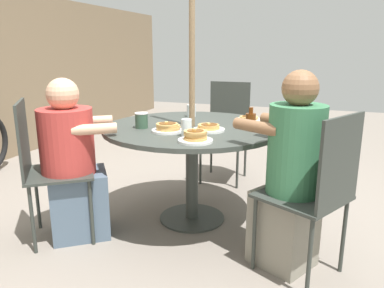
{
  "coord_description": "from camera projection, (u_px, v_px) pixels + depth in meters",
  "views": [
    {
      "loc": [
        -2.57,
        -0.9,
        1.31
      ],
      "look_at": [
        0.0,
        0.0,
        0.61
      ],
      "focal_mm": 35.0,
      "sensor_mm": 36.0,
      "label": 1
    }
  ],
  "objects": [
    {
      "name": "pancake_plate_a",
      "position": [
        209.0,
        128.0,
        2.61
      ],
      "size": [
        0.22,
        0.22,
        0.06
      ],
      "color": "white",
      "rests_on": "patio_table"
    },
    {
      "name": "patio_chair_north",
      "position": [
        44.0,
        162.0,
        2.52
      ],
      "size": [
        0.61,
        0.61,
        0.98
      ],
      "rotation": [
        0.0,
        0.0,
        -2.5
      ],
      "color": "#333833",
      "rests_on": "ground"
    },
    {
      "name": "coffee_cup",
      "position": [
        142.0,
        120.0,
        2.69
      ],
      "size": [
        0.09,
        0.09,
        0.11
      ],
      "color": "#33513D",
      "rests_on": "patio_table"
    },
    {
      "name": "pancake_plate_b",
      "position": [
        168.0,
        128.0,
        2.58
      ],
      "size": [
        0.22,
        0.22,
        0.07
      ],
      "color": "white",
      "rests_on": "patio_table"
    },
    {
      "name": "patio_chair_east",
      "position": [
        318.0,
        187.0,
        2.07
      ],
      "size": [
        0.59,
        0.59,
        0.98
      ],
      "rotation": [
        0.0,
        0.0,
        -0.51
      ],
      "color": "#333833",
      "rests_on": "ground"
    },
    {
      "name": "patio_table",
      "position": [
        192.0,
        139.0,
        2.8
      ],
      "size": [
        1.31,
        1.31,
        0.75
      ],
      "color": "#383D38",
      "rests_on": "ground"
    },
    {
      "name": "pancake_plate_c",
      "position": [
        195.0,
        137.0,
        2.3
      ],
      "size": [
        0.22,
        0.22,
        0.08
      ],
      "color": "white",
      "rests_on": "patio_table"
    },
    {
      "name": "diner_north",
      "position": [
        73.0,
        167.0,
        2.59
      ],
      "size": [
        0.56,
        0.58,
        1.12
      ],
      "rotation": [
        0.0,
        0.0,
        -2.5
      ],
      "color": "slate",
      "rests_on": "ground"
    },
    {
      "name": "pancake_plate_d",
      "position": [
        249.0,
        119.0,
        2.96
      ],
      "size": [
        0.22,
        0.22,
        0.05
      ],
      "color": "white",
      "rests_on": "patio_table"
    },
    {
      "name": "diner_east",
      "position": [
        290.0,
        180.0,
        2.2
      ],
      "size": [
        0.5,
        0.56,
        1.2
      ],
      "rotation": [
        0.0,
        0.0,
        -0.51
      ],
      "color": "gray",
      "rests_on": "ground"
    },
    {
      "name": "drinking_glass_a",
      "position": [
        187.0,
        128.0,
        2.44
      ],
      "size": [
        0.07,
        0.07,
        0.11
      ],
      "primitive_type": "cylinder",
      "color": "silver",
      "rests_on": "patio_table"
    },
    {
      "name": "drinking_glass_b",
      "position": [
        191.0,
        111.0,
        3.14
      ],
      "size": [
        0.08,
        0.08,
        0.1
      ],
      "primitive_type": "cylinder",
      "color": "silver",
      "rests_on": "patio_table"
    },
    {
      "name": "umbrella_pole",
      "position": [
        192.0,
        85.0,
        2.7
      ],
      "size": [
        0.04,
        0.04,
        2.1
      ],
      "primitive_type": "cylinder",
      "color": "#846B4C",
      "rests_on": "ground"
    },
    {
      "name": "ground_plane",
      "position": [
        192.0,
        218.0,
        2.96
      ],
      "size": [
        12.0,
        12.0,
        0.0
      ],
      "primitive_type": "plane",
      "color": "gray"
    },
    {
      "name": "patio_chair_south",
      "position": [
        227.0,
        124.0,
        3.77
      ],
      "size": [
        0.44,
        0.44,
        0.98
      ],
      "rotation": [
        0.0,
        0.0,
        1.56
      ],
      "color": "#333833",
      "rests_on": "ground"
    },
    {
      "name": "syrup_bottle",
      "position": [
        251.0,
        120.0,
        2.72
      ],
      "size": [
        0.1,
        0.07,
        0.15
      ],
      "color": "#602D0F",
      "rests_on": "patio_table"
    }
  ]
}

